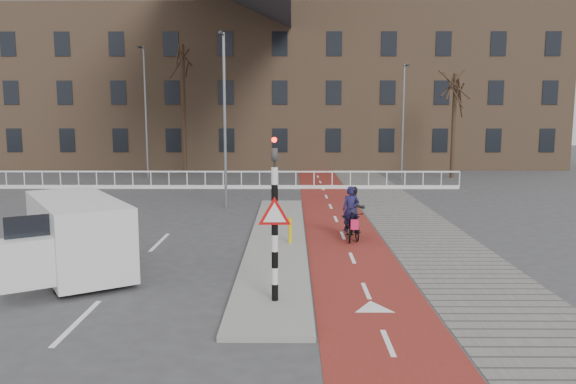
{
  "coord_description": "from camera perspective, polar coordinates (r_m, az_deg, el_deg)",
  "views": [
    {
      "loc": [
        -0.25,
        -13.66,
        4.11
      ],
      "look_at": [
        -0.36,
        5.0,
        1.5
      ],
      "focal_mm": 35.0,
      "sensor_mm": 36.0,
      "label": 1
    }
  ],
  "objects": [
    {
      "name": "traffic_signal",
      "position": [
        11.83,
        -1.36,
        -2.37
      ],
      "size": [
        0.8,
        0.8,
        3.68
      ],
      "color": "black",
      "rests_on": "curb_island"
    },
    {
      "name": "streetlight_right",
      "position": [
        35.86,
        11.6,
        6.93
      ],
      "size": [
        0.12,
        0.12,
        7.12
      ],
      "primitive_type": "cylinder",
      "color": "slate",
      "rests_on": "ground"
    },
    {
      "name": "cyclist_near",
      "position": [
        18.49,
        6.39,
        -3.04
      ],
      "size": [
        0.78,
        1.72,
        1.75
      ],
      "rotation": [
        0.0,
        0.0,
        -0.13
      ],
      "color": "black",
      "rests_on": "bike_lane"
    },
    {
      "name": "sidewalk",
      "position": [
        24.44,
        11.07,
        -1.85
      ],
      "size": [
        3.0,
        60.0,
        0.01
      ],
      "primitive_type": "cube",
      "color": "slate",
      "rests_on": "ground"
    },
    {
      "name": "tree_right",
      "position": [
        37.69,
        16.47,
        6.42
      ],
      "size": [
        0.26,
        0.26,
        6.61
      ],
      "primitive_type": "cylinder",
      "color": "black",
      "rests_on": "ground"
    },
    {
      "name": "curb_island",
      "position": [
        18.12,
        -1.1,
        -4.95
      ],
      "size": [
        1.8,
        16.0,
        0.12
      ],
      "primitive_type": "cube",
      "color": "gray",
      "rests_on": "ground"
    },
    {
      "name": "tree_mid",
      "position": [
        39.33,
        -10.55,
        8.2
      ],
      "size": [
        0.28,
        0.28,
        8.72
      ],
      "primitive_type": "cylinder",
      "color": "black",
      "rests_on": "ground"
    },
    {
      "name": "ground",
      "position": [
        14.27,
        1.34,
        -8.79
      ],
      "size": [
        120.0,
        120.0,
        0.0
      ],
      "primitive_type": "plane",
      "color": "#38383A",
      "rests_on": "ground"
    },
    {
      "name": "cyclist_far",
      "position": [
        18.63,
        6.73,
        -2.55
      ],
      "size": [
        0.78,
        1.62,
        1.73
      ],
      "rotation": [
        0.0,
        0.0,
        0.1
      ],
      "color": "black",
      "rests_on": "bike_lane"
    },
    {
      "name": "bollard",
      "position": [
        17.45,
        0.21,
        -3.92
      ],
      "size": [
        0.12,
        0.12,
        0.8
      ],
      "primitive_type": "cylinder",
      "color": "#D7B90B",
      "rests_on": "curb_island"
    },
    {
      "name": "streetlight_near",
      "position": [
        24.57,
        -6.43,
        7.09
      ],
      "size": [
        0.12,
        0.12,
        7.51
      ],
      "primitive_type": "cylinder",
      "color": "slate",
      "rests_on": "ground"
    },
    {
      "name": "railing",
      "position": [
        31.26,
        -8.41,
        0.89
      ],
      "size": [
        28.0,
        0.1,
        0.99
      ],
      "color": "silver",
      "rests_on": "ground"
    },
    {
      "name": "van",
      "position": [
        15.52,
        -20.59,
        -4.01
      ],
      "size": [
        3.95,
        4.8,
        1.95
      ],
      "rotation": [
        0.0,
        0.0,
        0.56
      ],
      "color": "silver",
      "rests_on": "ground"
    },
    {
      "name": "streetlight_left",
      "position": [
        37.07,
        -14.24,
        7.76
      ],
      "size": [
        0.12,
        0.12,
        8.27
      ],
      "primitive_type": "cylinder",
      "color": "slate",
      "rests_on": "ground"
    },
    {
      "name": "bike_lane",
      "position": [
        24.07,
        4.5,
        -1.88
      ],
      "size": [
        2.5,
        60.0,
        0.01
      ],
      "primitive_type": "cube",
      "color": "maroon",
      "rests_on": "ground"
    },
    {
      "name": "townhouse_row",
      "position": [
        45.89,
        -3.18,
        12.59
      ],
      "size": [
        46.0,
        10.0,
        15.9
      ],
      "color": "#7F6047",
      "rests_on": "ground"
    }
  ]
}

